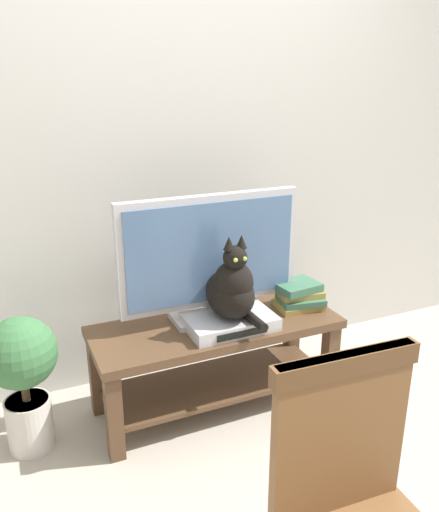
{
  "coord_description": "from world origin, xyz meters",
  "views": [
    {
      "loc": [
        -0.95,
        -1.6,
        1.66
      ],
      "look_at": [
        -0.0,
        0.52,
        0.85
      ],
      "focal_mm": 36.87,
      "sensor_mm": 36.0,
      "label": 1
    }
  ],
  "objects_px": {
    "tv_stand": "(216,348)",
    "book_stack": "(299,296)",
    "tv": "(210,256)",
    "media_box": "(230,322)",
    "potted_plant": "(23,371)",
    "wooden_chair": "(358,510)",
    "cat": "(232,288)"
  },
  "relations": [
    {
      "from": "tv_stand",
      "to": "book_stack",
      "type": "distance_m",
      "value": 0.53
    },
    {
      "from": "tv",
      "to": "media_box",
      "type": "xyz_separation_m",
      "value": [
        0.05,
        -0.14,
        -0.3
      ]
    },
    {
      "from": "book_stack",
      "to": "potted_plant",
      "type": "xyz_separation_m",
      "value": [
        -1.4,
        0.05,
        -0.14
      ]
    },
    {
      "from": "tv",
      "to": "wooden_chair",
      "type": "bearing_deg",
      "value": -96.45
    },
    {
      "from": "tv_stand",
      "to": "book_stack",
      "type": "bearing_deg",
      "value": -0.38
    },
    {
      "from": "media_box",
      "to": "wooden_chair",
      "type": "bearing_deg",
      "value": -99.2
    },
    {
      "from": "tv",
      "to": "tv_stand",
      "type": "bearing_deg",
      "value": -90.02
    },
    {
      "from": "media_box",
      "to": "book_stack",
      "type": "distance_m",
      "value": 0.45
    },
    {
      "from": "media_box",
      "to": "wooden_chair",
      "type": "xyz_separation_m",
      "value": [
        -0.2,
        -1.25,
        0.04
      ]
    },
    {
      "from": "tv_stand",
      "to": "wooden_chair",
      "type": "height_order",
      "value": "wooden_chair"
    },
    {
      "from": "media_box",
      "to": "tv",
      "type": "bearing_deg",
      "value": 108.24
    },
    {
      "from": "tv",
      "to": "media_box",
      "type": "height_order",
      "value": "tv"
    },
    {
      "from": "tv",
      "to": "potted_plant",
      "type": "relative_size",
      "value": 1.42
    },
    {
      "from": "tv",
      "to": "wooden_chair",
      "type": "distance_m",
      "value": 1.42
    },
    {
      "from": "tv_stand",
      "to": "media_box",
      "type": "distance_m",
      "value": 0.2
    },
    {
      "from": "potted_plant",
      "to": "tv",
      "type": "bearing_deg",
      "value": 1.1
    },
    {
      "from": "media_box",
      "to": "tv_stand",
      "type": "bearing_deg",
      "value": 121.68
    },
    {
      "from": "wooden_chair",
      "to": "potted_plant",
      "type": "height_order",
      "value": "wooden_chair"
    },
    {
      "from": "wooden_chair",
      "to": "tv",
      "type": "bearing_deg",
      "value": 83.55
    },
    {
      "from": "tv",
      "to": "book_stack",
      "type": "bearing_deg",
      "value": -7.91
    },
    {
      "from": "media_box",
      "to": "potted_plant",
      "type": "distance_m",
      "value": 0.98
    },
    {
      "from": "tv_stand",
      "to": "wooden_chair",
      "type": "bearing_deg",
      "value": -96.76
    },
    {
      "from": "tv_stand",
      "to": "wooden_chair",
      "type": "relative_size",
      "value": 1.29
    },
    {
      "from": "cat",
      "to": "tv_stand",
      "type": "bearing_deg",
      "value": 117.44
    },
    {
      "from": "tv",
      "to": "book_stack",
      "type": "distance_m",
      "value": 0.56
    },
    {
      "from": "tv_stand",
      "to": "potted_plant",
      "type": "relative_size",
      "value": 1.9
    },
    {
      "from": "book_stack",
      "to": "tv_stand",
      "type": "bearing_deg",
      "value": 179.62
    },
    {
      "from": "tv_stand",
      "to": "tv",
      "type": "bearing_deg",
      "value": 89.98
    },
    {
      "from": "tv",
      "to": "media_box",
      "type": "distance_m",
      "value": 0.34
    },
    {
      "from": "tv",
      "to": "book_stack",
      "type": "relative_size",
      "value": 3.58
    },
    {
      "from": "tv_stand",
      "to": "wooden_chair",
      "type": "distance_m",
      "value": 1.35
    },
    {
      "from": "media_box",
      "to": "potted_plant",
      "type": "height_order",
      "value": "potted_plant"
    }
  ]
}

